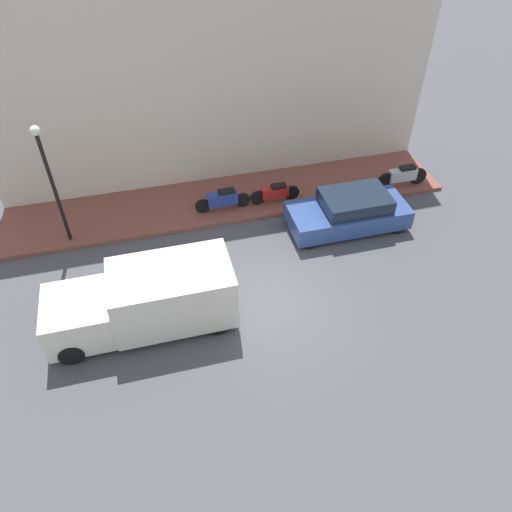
# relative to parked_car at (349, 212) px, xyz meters

# --- Properties ---
(ground_plane) EXTENTS (60.00, 60.00, 0.00)m
(ground_plane) POSITION_rel_parked_car_xyz_m (-2.68, 3.69, -0.63)
(ground_plane) COLOR #47474C
(sidewalk) EXTENTS (2.82, 16.07, 0.14)m
(sidewalk) POSITION_rel_parked_car_xyz_m (2.53, 3.69, -0.56)
(sidewalk) COLOR brown
(sidewalk) RESTS_ON ground_plane
(building_facade) EXTENTS (0.30, 16.07, 7.61)m
(building_facade) POSITION_rel_parked_car_xyz_m (4.09, 3.69, 3.18)
(building_facade) COLOR beige
(building_facade) RESTS_ON ground_plane
(parked_car) EXTENTS (1.77, 4.08, 1.31)m
(parked_car) POSITION_rel_parked_car_xyz_m (0.00, 0.00, 0.00)
(parked_car) COLOR #2D4784
(parked_car) RESTS_ON ground_plane
(delivery_van) EXTENTS (1.93, 5.09, 1.87)m
(delivery_van) POSITION_rel_parked_car_xyz_m (-2.69, 7.17, 0.33)
(delivery_van) COLOR silver
(delivery_van) RESTS_ON ground_plane
(scooter_silver) EXTENTS (0.30, 2.02, 0.86)m
(scooter_silver) POSITION_rel_parked_car_xyz_m (1.60, -2.83, -0.02)
(scooter_silver) COLOR #B7B7BF
(scooter_silver) RESTS_ON sidewalk
(motorcycle_blue) EXTENTS (0.30, 2.01, 0.82)m
(motorcycle_blue) POSITION_rel_parked_car_xyz_m (1.88, 4.04, -0.05)
(motorcycle_blue) COLOR navy
(motorcycle_blue) RESTS_ON sidewalk
(motorcycle_red) EXTENTS (0.30, 1.85, 0.71)m
(motorcycle_red) POSITION_rel_parked_car_xyz_m (1.86, 2.10, -0.10)
(motorcycle_red) COLOR #B21E1E
(motorcycle_red) RESTS_ON sidewalk
(streetlamp) EXTENTS (0.30, 0.30, 4.17)m
(streetlamp) POSITION_rel_parked_car_xyz_m (1.56, 9.37, 2.12)
(streetlamp) COLOR black
(streetlamp) RESTS_ON sidewalk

